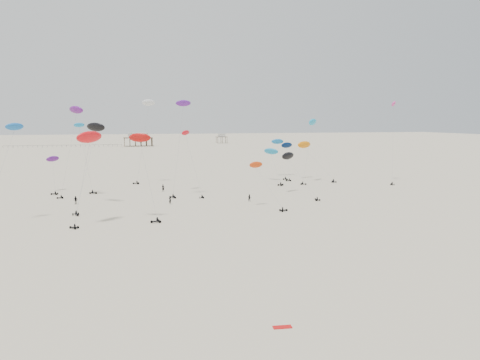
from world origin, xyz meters
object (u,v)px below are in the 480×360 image
object	(u,v)px
rig_9	(53,167)
pavilion_small	(222,139)
rig_0	(279,150)
rig_4	(181,128)
pavilion_main	(138,140)
spectator_0	(170,204)

from	to	relation	value
rig_9	pavilion_small	bearing A→B (deg)	-11.04
rig_0	rig_4	world-z (taller)	rig_4
rig_9	pavilion_main	bearing A→B (deg)	2.87
rig_9	spectator_0	world-z (taller)	rig_9
pavilion_small	rig_9	world-z (taller)	rig_9
spectator_0	rig_0	bearing A→B (deg)	-75.19
pavilion_main	rig_9	world-z (taller)	rig_9
rig_4	rig_0	bearing A→B (deg)	-164.39
pavilion_small	spectator_0	world-z (taller)	pavilion_small
pavilion_small	rig_4	world-z (taller)	rig_4
pavilion_main	rig_4	distance (m)	236.41
rig_0	rig_9	size ratio (longest dim) A/B	1.46
pavilion_main	spectator_0	distance (m)	247.78
rig_0	rig_4	xyz separation A→B (m)	(-37.81, -31.89, 8.10)
pavilion_main	pavilion_small	bearing A→B (deg)	23.20
pavilion_main	spectator_0	world-z (taller)	pavilion_main
pavilion_main	pavilion_small	size ratio (longest dim) A/B	2.33
rig_4	rig_9	bearing A→B (deg)	-49.67
pavilion_small	rig_4	bearing A→B (deg)	-104.51
rig_4	spectator_0	size ratio (longest dim) A/B	11.14
pavilion_small	spectator_0	size ratio (longest dim) A/B	4.06
pavilion_main	rig_0	size ratio (longest dim) A/B	1.32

